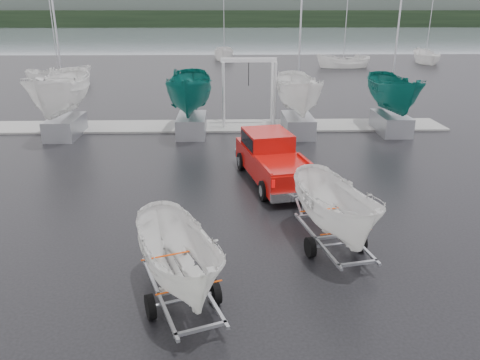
# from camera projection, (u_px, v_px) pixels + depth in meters

# --- Properties ---
(ground_plane) EXTENTS (120.00, 120.00, 0.00)m
(ground_plane) POSITION_uv_depth(u_px,v_px,m) (180.00, 215.00, 16.54)
(ground_plane) COLOR black
(ground_plane) RESTS_ON ground
(lake) EXTENTS (300.00, 300.00, 0.00)m
(lake) POSITION_uv_depth(u_px,v_px,m) (218.00, 39.00, 110.31)
(lake) COLOR slate
(lake) RESTS_ON ground
(dock) EXTENTS (30.00, 3.00, 0.12)m
(dock) POSITION_uv_depth(u_px,v_px,m) (199.00, 126.00, 28.71)
(dock) COLOR gray
(dock) RESTS_ON ground
(treeline) EXTENTS (300.00, 8.00, 6.00)m
(treeline) POSITION_uv_depth(u_px,v_px,m) (220.00, 19.00, 174.90)
(treeline) COLOR black
(treeline) RESTS_ON ground
(far_hill) EXTENTS (300.00, 6.00, 10.00)m
(far_hill) POSITION_uv_depth(u_px,v_px,m) (220.00, 13.00, 181.71)
(far_hill) COLOR #4C5651
(far_hill) RESTS_ON ground
(pickup_truck) EXTENTS (3.07, 6.07, 1.93)m
(pickup_truck) POSITION_uv_depth(u_px,v_px,m) (272.00, 157.00, 19.63)
(pickup_truck) COLOR #9E0B08
(pickup_truck) RESTS_ON ground
(trailer_hitched) EXTENTS (2.02, 3.76, 5.03)m
(trailer_hitched) POSITION_uv_depth(u_px,v_px,m) (339.00, 165.00, 13.19)
(trailer_hitched) COLOR #979A9F
(trailer_hitched) RESTS_ON ground
(trailer_parked) EXTENTS (2.36, 3.79, 4.84)m
(trailer_parked) POSITION_uv_depth(u_px,v_px,m) (177.00, 208.00, 10.60)
(trailer_parked) COLOR #979A9F
(trailer_parked) RESTS_ON ground
(boat_hoist) EXTENTS (3.30, 2.18, 4.12)m
(boat_hoist) POSITION_uv_depth(u_px,v_px,m) (249.00, 83.00, 27.89)
(boat_hoist) COLOR silver
(boat_hoist) RESTS_ON ground
(keelboat_0) EXTENTS (2.61, 3.20, 10.78)m
(keelboat_0) POSITION_uv_depth(u_px,v_px,m) (57.00, 62.00, 25.20)
(keelboat_0) COLOR #979A9F
(keelboat_0) RESTS_ON ground
(keelboat_1) EXTENTS (2.48, 3.20, 7.69)m
(keelboat_1) POSITION_uv_depth(u_px,v_px,m) (190.00, 65.00, 25.67)
(keelboat_1) COLOR #979A9F
(keelboat_1) RESTS_ON ground
(keelboat_2) EXTENTS (2.36, 3.20, 10.53)m
(keelboat_2) POSITION_uv_depth(u_px,v_px,m) (300.00, 69.00, 25.73)
(keelboat_2) COLOR #979A9F
(keelboat_2) RESTS_ON ground
(keelboat_3) EXTENTS (2.28, 3.20, 10.45)m
(keelboat_3) POSITION_uv_depth(u_px,v_px,m) (397.00, 70.00, 26.22)
(keelboat_3) COLOR #979A9F
(keelboat_3) RESTS_ON ground
(moored_boat_0) EXTENTS (2.80, 2.75, 11.13)m
(moored_boat_0) POSITION_uv_depth(u_px,v_px,m) (60.00, 82.00, 46.06)
(moored_boat_0) COLOR white
(moored_boat_0) RESTS_ON ground
(moored_boat_1) EXTENTS (2.84, 2.91, 11.62)m
(moored_boat_1) POSITION_uv_depth(u_px,v_px,m) (224.00, 60.00, 66.04)
(moored_boat_1) COLOR white
(moored_boat_1) RESTS_ON ground
(moored_boat_2) EXTENTS (2.66, 2.59, 11.35)m
(moored_boat_2) POSITION_uv_depth(u_px,v_px,m) (343.00, 68.00, 57.07)
(moored_boat_2) COLOR white
(moored_boat_2) RESTS_ON ground
(moored_boat_3) EXTENTS (2.97, 3.03, 11.54)m
(moored_boat_3) POSITION_uv_depth(u_px,v_px,m) (425.00, 63.00, 61.82)
(moored_boat_3) COLOR white
(moored_boat_3) RESTS_ON ground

